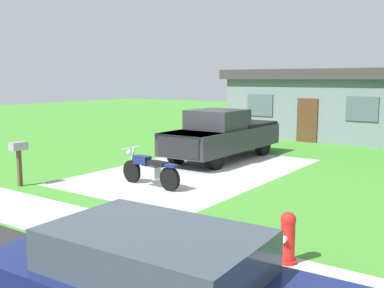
{
  "coord_description": "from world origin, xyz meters",
  "views": [
    {
      "loc": [
        8.3,
        -12.12,
        3.02
      ],
      "look_at": [
        -0.16,
        -0.1,
        0.9
      ],
      "focal_mm": 42.28,
      "sensor_mm": 36.0,
      "label": 1
    }
  ],
  "objects_px": {
    "pickup_truck": "(224,134)",
    "mailbox": "(19,152)",
    "motorcycle": "(150,170)",
    "neighbor_house": "(325,103)",
    "parked_sedan": "(160,287)",
    "fire_hydrant": "(288,238)"
  },
  "relations": [
    {
      "from": "pickup_truck",
      "to": "mailbox",
      "type": "distance_m",
      "value": 7.49
    },
    {
      "from": "motorcycle",
      "to": "neighbor_house",
      "type": "distance_m",
      "value": 13.86
    },
    {
      "from": "mailbox",
      "to": "pickup_truck",
      "type": "bearing_deg",
      "value": 70.75
    },
    {
      "from": "parked_sedan",
      "to": "mailbox",
      "type": "bearing_deg",
      "value": 155.27
    },
    {
      "from": "fire_hydrant",
      "to": "parked_sedan",
      "type": "height_order",
      "value": "parked_sedan"
    },
    {
      "from": "mailbox",
      "to": "neighbor_house",
      "type": "xyz_separation_m",
      "value": [
        3.33,
        15.9,
        0.81
      ]
    },
    {
      "from": "fire_hydrant",
      "to": "neighbor_house",
      "type": "height_order",
      "value": "neighbor_house"
    },
    {
      "from": "motorcycle",
      "to": "mailbox",
      "type": "relative_size",
      "value": 1.75
    },
    {
      "from": "pickup_truck",
      "to": "parked_sedan",
      "type": "xyz_separation_m",
      "value": [
        5.75,
        -10.85,
        -0.23
      ]
    },
    {
      "from": "mailbox",
      "to": "neighbor_house",
      "type": "height_order",
      "value": "neighbor_house"
    },
    {
      "from": "mailbox",
      "to": "parked_sedan",
      "type": "bearing_deg",
      "value": -24.73
    },
    {
      "from": "parked_sedan",
      "to": "fire_hydrant",
      "type": "bearing_deg",
      "value": 86.18
    },
    {
      "from": "motorcycle",
      "to": "neighbor_house",
      "type": "bearing_deg",
      "value": 88.81
    },
    {
      "from": "neighbor_house",
      "to": "pickup_truck",
      "type": "bearing_deg",
      "value": -95.58
    },
    {
      "from": "pickup_truck",
      "to": "parked_sedan",
      "type": "bearing_deg",
      "value": -62.1
    },
    {
      "from": "motorcycle",
      "to": "mailbox",
      "type": "bearing_deg",
      "value": -145.4
    },
    {
      "from": "fire_hydrant",
      "to": "mailbox",
      "type": "xyz_separation_m",
      "value": [
        -8.42,
        0.72,
        0.55
      ]
    },
    {
      "from": "pickup_truck",
      "to": "parked_sedan",
      "type": "height_order",
      "value": "pickup_truck"
    },
    {
      "from": "fire_hydrant",
      "to": "mailbox",
      "type": "relative_size",
      "value": 0.69
    },
    {
      "from": "pickup_truck",
      "to": "fire_hydrant",
      "type": "distance_m",
      "value": 9.81
    },
    {
      "from": "pickup_truck",
      "to": "parked_sedan",
      "type": "relative_size",
      "value": 1.24
    },
    {
      "from": "motorcycle",
      "to": "mailbox",
      "type": "height_order",
      "value": "mailbox"
    }
  ]
}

